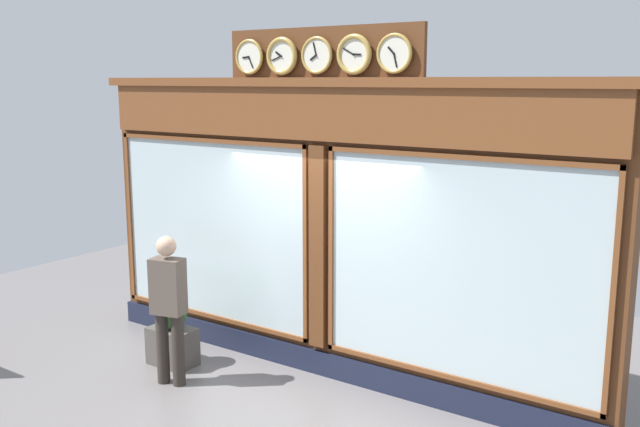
# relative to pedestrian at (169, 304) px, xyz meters

# --- Properties ---
(shop_facade) EXTENTS (6.63, 0.42, 3.90)m
(shop_facade) POSITION_rel_pedestrian_xyz_m (-1.20, -1.30, 0.79)
(shop_facade) COLOR #5B3319
(shop_facade) RESTS_ON ground_plane
(pedestrian) EXTENTS (0.40, 0.30, 1.69)m
(pedestrian) POSITION_rel_pedestrian_xyz_m (0.00, 0.00, 0.00)
(pedestrian) COLOR #312A24
(pedestrian) RESTS_ON ground_plane
(planter_box) EXTENTS (0.56, 0.36, 0.45)m
(planter_box) POSITION_rel_pedestrian_xyz_m (0.39, -0.39, -0.70)
(planter_box) COLOR #4C4742
(planter_box) RESTS_ON ground_plane
(planter_shrub) EXTENTS (0.38, 0.38, 0.38)m
(planter_shrub) POSITION_rel_pedestrian_xyz_m (0.39, -0.39, -0.29)
(planter_shrub) COLOR #285623
(planter_shrub) RESTS_ON planter_box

